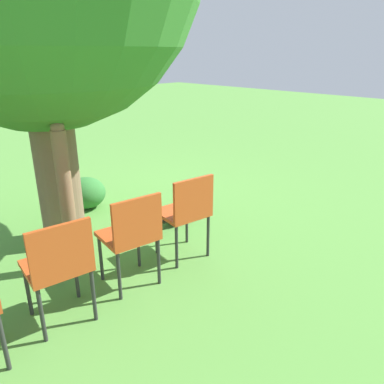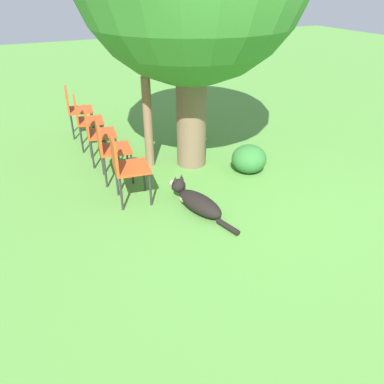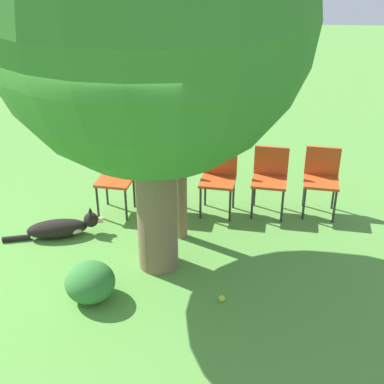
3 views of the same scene
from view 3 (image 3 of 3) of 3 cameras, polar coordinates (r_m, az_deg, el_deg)
name	(u,v)px [view 3 (image 3 of 3)]	position (r m, az deg, el deg)	size (l,w,h in m)	color
ground_plane	(78,275)	(6.03, -12.11, -8.70)	(30.00, 30.00, 0.00)	#56933D
oak_tree	(150,14)	(5.03, -4.47, 18.37)	(3.03, 3.03, 4.24)	#7A6047
dog	(62,228)	(6.69, -13.65, -3.71)	(0.44, 1.19, 0.34)	black
fence_post	(181,185)	(6.21, -1.14, 0.78)	(0.13, 0.13, 1.40)	#846647
red_chair_0	(116,174)	(6.96, -8.06, 1.89)	(0.48, 0.49, 0.87)	#D14C1E
red_chair_1	(167,175)	(6.89, -2.63, 1.87)	(0.48, 0.49, 0.87)	#D14C1E
red_chair_2	(219,175)	(6.88, 2.86, 1.83)	(0.48, 0.49, 0.87)	#D14C1E
red_chair_3	(270,175)	(6.94, 8.32, 1.78)	(0.48, 0.49, 0.87)	#D14C1E
red_chair_4	(321,176)	(7.06, 13.64, 1.71)	(0.48, 0.49, 0.87)	#D14C1E
tennis_ball	(222,298)	(5.54, 3.20, -11.26)	(0.07, 0.07, 0.07)	#CCE033
low_shrub	(90,282)	(5.57, -10.82, -9.42)	(0.51, 0.51, 0.41)	#337533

